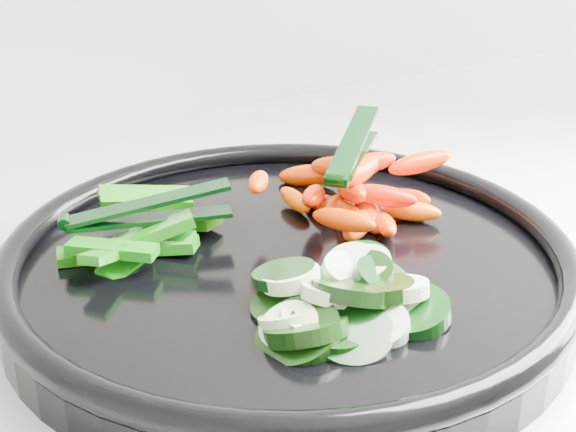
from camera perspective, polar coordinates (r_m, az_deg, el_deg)
veggie_tray at (r=0.53m, az=-0.00°, el=-3.41°), size 0.49×0.49×0.04m
cucumber_pile at (r=0.46m, az=3.61°, el=-6.19°), size 0.13×0.12×0.04m
carrot_pile at (r=0.58m, az=4.67°, el=1.72°), size 0.16×0.16×0.05m
pepper_pile at (r=0.55m, az=-10.40°, el=-1.42°), size 0.12×0.11×0.04m
tong_carrot at (r=0.57m, az=4.56°, el=4.63°), size 0.09×0.09×0.02m
tong_pepper at (r=0.54m, az=-10.25°, el=0.30°), size 0.11×0.05×0.02m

